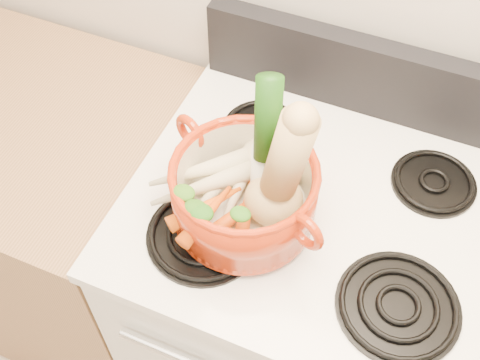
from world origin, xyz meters
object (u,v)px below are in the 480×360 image
at_px(dutch_oven, 244,193).
at_px(leek, 263,148).
at_px(stove_body, 303,311).
at_px(squash, 276,169).

xyz_separation_m(dutch_oven, leek, (0.02, 0.03, 0.11)).
distance_m(stove_body, leek, 0.70).
bearing_deg(squash, stove_body, 32.95).
xyz_separation_m(dutch_oven, squash, (0.06, 0.00, 0.10)).
distance_m(dutch_oven, squash, 0.11).
bearing_deg(leek, dutch_oven, -151.44).
bearing_deg(dutch_oven, stove_body, 58.47).
height_order(dutch_oven, squash, squash).
height_order(squash, leek, leek).
relative_size(stove_body, leek, 3.05).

